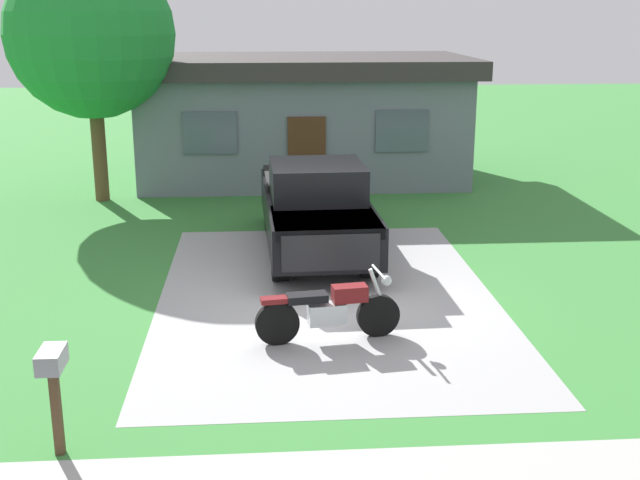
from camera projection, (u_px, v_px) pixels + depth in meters
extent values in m
plane|color=#3A8239|center=(327.00, 296.00, 14.10)|extent=(80.00, 80.00, 0.00)
cube|color=#A2A2A2|center=(327.00, 296.00, 14.10)|extent=(5.77, 8.81, 0.01)
cylinder|color=black|center=(378.00, 315.00, 12.32)|extent=(0.67, 0.21, 0.66)
cylinder|color=black|center=(277.00, 323.00, 12.01)|extent=(0.67, 0.21, 0.66)
cube|color=silver|center=(327.00, 314.00, 12.13)|extent=(0.59, 0.34, 0.32)
cube|color=maroon|center=(350.00, 293.00, 12.12)|extent=(0.55, 0.33, 0.24)
cube|color=black|center=(307.00, 298.00, 12.00)|extent=(0.63, 0.36, 0.12)
cube|color=maroon|center=(277.00, 300.00, 11.91)|extent=(0.50, 0.26, 0.08)
cylinder|color=silver|center=(379.00, 292.00, 12.22)|extent=(0.34, 0.11, 0.77)
cylinder|color=silver|center=(379.00, 272.00, 12.13)|extent=(0.14, 0.70, 0.04)
sphere|color=silver|center=(387.00, 281.00, 12.19)|extent=(0.16, 0.16, 0.16)
cylinder|color=black|center=(369.00, 255.00, 15.01)|extent=(0.33, 0.85, 0.84)
cylinder|color=black|center=(280.00, 258.00, 14.85)|extent=(0.33, 0.85, 0.84)
cylinder|color=black|center=(344.00, 210.00, 18.35)|extent=(0.33, 0.85, 0.84)
cylinder|color=black|center=(271.00, 212.00, 18.19)|extent=(0.33, 0.85, 0.84)
cube|color=black|center=(315.00, 213.00, 16.54)|extent=(2.17, 5.66, 0.80)
cube|color=black|center=(325.00, 222.00, 14.69)|extent=(1.96, 1.96, 0.20)
cube|color=black|center=(317.00, 181.00, 15.96)|extent=(1.86, 1.95, 0.70)
cube|color=#3F4C56|center=(321.00, 195.00, 15.22)|extent=(1.70, 0.21, 0.60)
cube|color=black|center=(308.00, 185.00, 17.96)|extent=(1.97, 2.46, 0.50)
cube|color=black|center=(331.00, 252.00, 13.88)|extent=(1.70, 0.15, 0.64)
cube|color=#4C3823|center=(56.00, 409.00, 8.97)|extent=(0.10, 0.10, 1.10)
cube|color=gray|center=(51.00, 359.00, 8.81)|extent=(0.26, 0.48, 0.22)
cylinder|color=brown|center=(99.00, 148.00, 20.85)|extent=(0.36, 0.36, 2.75)
sphere|color=#228B36|center=(91.00, 34.00, 20.07)|extent=(4.18, 4.18, 4.18)
cube|color=slate|center=(302.00, 126.00, 23.75)|extent=(9.00, 5.00, 3.00)
cube|color=#383333|center=(301.00, 65.00, 23.27)|extent=(9.60, 5.60, 0.50)
cube|color=#4C2D19|center=(307.00, 157.00, 21.44)|extent=(1.00, 0.08, 2.10)
cube|color=#4C5966|center=(210.00, 133.00, 21.09)|extent=(1.40, 0.06, 1.10)
cube|color=#4C5966|center=(402.00, 131.00, 21.44)|extent=(1.40, 0.06, 1.10)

